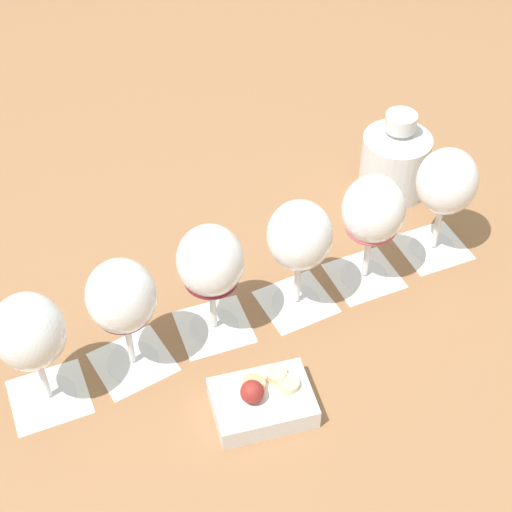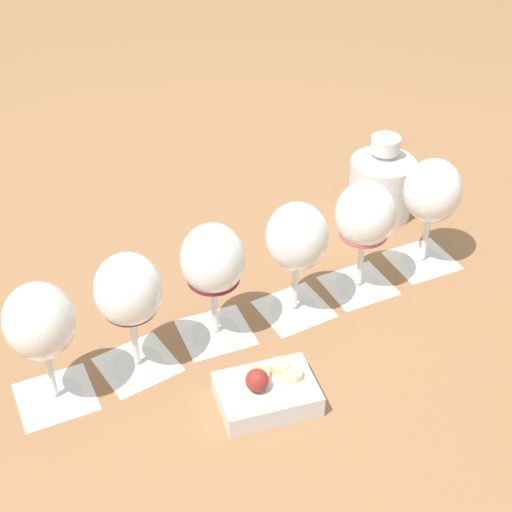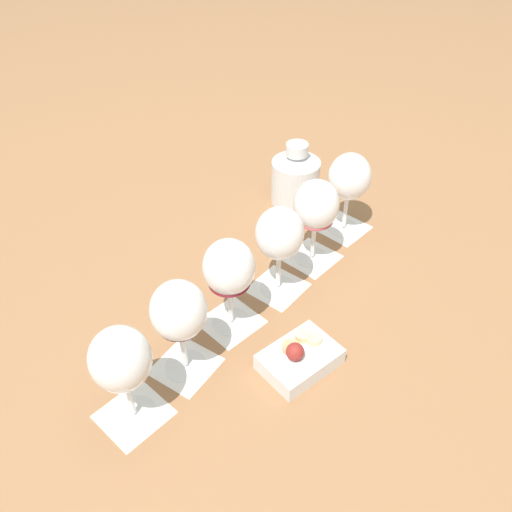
% 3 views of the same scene
% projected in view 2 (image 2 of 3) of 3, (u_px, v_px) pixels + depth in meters
% --- Properties ---
extents(ground_plane, '(8.00, 8.00, 0.00)m').
position_uv_depth(ground_plane, '(255.00, 323.00, 1.20)').
color(ground_plane, '#936642').
extents(tasting_card_0, '(0.14, 0.14, 0.00)m').
position_uv_depth(tasting_card_0, '(422.00, 260.00, 1.32)').
color(tasting_card_0, white).
rests_on(tasting_card_0, ground_plane).
extents(tasting_card_1, '(0.14, 0.14, 0.00)m').
position_uv_depth(tasting_card_1, '(358.00, 285.00, 1.27)').
color(tasting_card_1, white).
rests_on(tasting_card_1, ground_plane).
extents(tasting_card_2, '(0.14, 0.14, 0.00)m').
position_uv_depth(tasting_card_2, '(294.00, 309.00, 1.22)').
color(tasting_card_2, white).
rests_on(tasting_card_2, ground_plane).
extents(tasting_card_3, '(0.14, 0.14, 0.00)m').
position_uv_depth(tasting_card_3, '(216.00, 332.00, 1.18)').
color(tasting_card_3, white).
rests_on(tasting_card_3, ground_plane).
extents(tasting_card_4, '(0.14, 0.14, 0.00)m').
position_uv_depth(tasting_card_4, '(138.00, 364.00, 1.12)').
color(tasting_card_4, white).
rests_on(tasting_card_4, ground_plane).
extents(tasting_card_5, '(0.14, 0.14, 0.00)m').
position_uv_depth(tasting_card_5, '(56.00, 397.00, 1.07)').
color(tasting_card_5, white).
rests_on(tasting_card_5, ground_plane).
extents(wine_glass_0, '(0.09, 0.09, 0.19)m').
position_uv_depth(wine_glass_0, '(432.00, 195.00, 1.24)').
color(wine_glass_0, white).
rests_on(wine_glass_0, tasting_card_0).
extents(wine_glass_1, '(0.09, 0.09, 0.19)m').
position_uv_depth(wine_glass_1, '(365.00, 219.00, 1.19)').
color(wine_glass_1, white).
rests_on(wine_glass_1, tasting_card_1).
extents(wine_glass_2, '(0.09, 0.09, 0.19)m').
position_uv_depth(wine_glass_2, '(297.00, 241.00, 1.14)').
color(wine_glass_2, white).
rests_on(wine_glass_2, tasting_card_2).
extents(wine_glass_3, '(0.09, 0.09, 0.19)m').
position_uv_depth(wine_glass_3, '(213.00, 263.00, 1.10)').
color(wine_glass_3, white).
rests_on(wine_glass_3, tasting_card_3).
extents(wine_glass_4, '(0.09, 0.09, 0.19)m').
position_uv_depth(wine_glass_4, '(129.00, 295.00, 1.04)').
color(wine_glass_4, white).
rests_on(wine_glass_4, tasting_card_4).
extents(wine_glass_5, '(0.09, 0.09, 0.19)m').
position_uv_depth(wine_glass_5, '(40.00, 326.00, 0.99)').
color(wine_glass_5, white).
rests_on(wine_glass_5, tasting_card_5).
extents(ceramic_vase, '(0.12, 0.12, 0.16)m').
position_uv_depth(ceramic_vase, '(381.00, 181.00, 1.40)').
color(ceramic_vase, silver).
rests_on(ceramic_vase, ground_plane).
extents(snack_dish, '(0.16, 0.14, 0.06)m').
position_uv_depth(snack_dish, '(267.00, 392.00, 1.05)').
color(snack_dish, silver).
rests_on(snack_dish, ground_plane).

